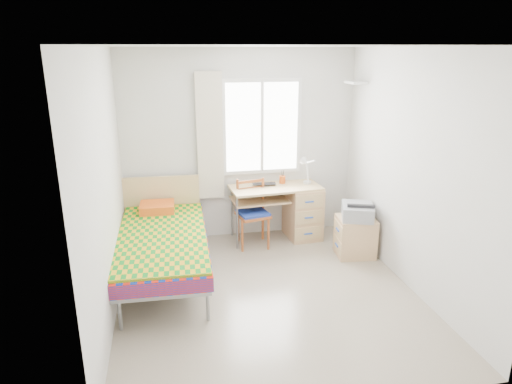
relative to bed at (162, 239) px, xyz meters
The scene contains 17 objects.
floor 1.38m from the bed, 31.07° to the right, with size 3.50×3.50×0.00m, color #BCAD93.
ceiling 2.50m from the bed, 31.07° to the right, with size 3.50×3.50×0.00m, color white.
wall_back 1.76m from the bed, 44.12° to the left, with size 3.20×3.20×0.00m, color silver.
wall_left 1.18m from the bed, 125.98° to the right, with size 3.50×3.50×0.00m, color silver.
wall_right 2.92m from the bed, 13.89° to the right, with size 3.50×3.50×0.00m, color silver.
window 2.07m from the bed, 36.78° to the left, with size 1.10×0.04×1.30m.
curtain 1.58m from the bed, 55.52° to the left, with size 0.35×0.05×1.70m, color beige.
floating_shelf 3.19m from the bed, 15.65° to the left, with size 0.20×0.32×0.03m, color white.
bed is the anchor object (origin of this frame).
desk 2.04m from the bed, 22.98° to the left, with size 1.27×0.65×0.77m.
chair 1.39m from the bed, 29.30° to the left, with size 0.46×0.46×0.91m.
cabinet 2.45m from the bed, ahead, with size 0.52×0.47×0.51m.
printer 2.45m from the bed, ahead, with size 0.50×0.54×0.19m.
laptop 1.67m from the bed, 30.86° to the left, with size 0.32×0.21×0.03m, color black.
pen_cup 1.96m from the bed, 28.91° to the left, with size 0.08×0.08×0.11m, color orange.
task_lamp 2.17m from the bed, 20.55° to the left, with size 0.23×0.33×0.43m.
book 1.58m from the bed, 29.25° to the left, with size 0.17×0.23×0.02m, color gray.
Camera 1 is at (-1.01, -4.34, 2.58)m, focal length 32.00 mm.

